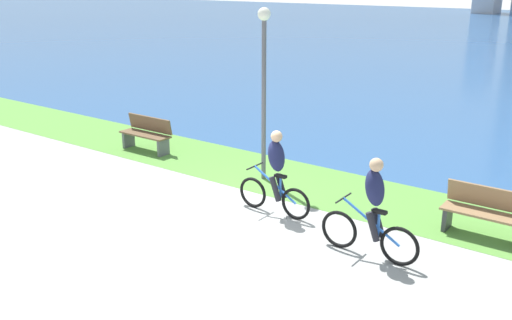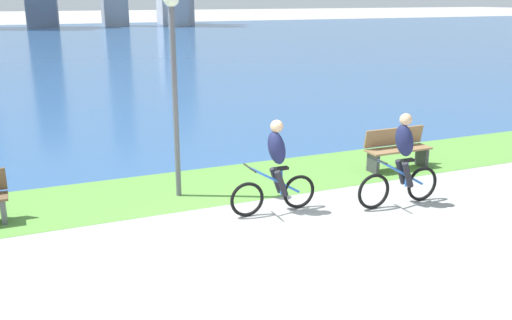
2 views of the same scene
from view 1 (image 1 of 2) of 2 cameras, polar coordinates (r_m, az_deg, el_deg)
ground_plane at (r=10.82m, az=-4.65°, el=-5.97°), size 300.00×300.00×0.00m
grass_strip_bayside at (r=12.90m, az=3.41°, el=-1.88°), size 120.00×2.33×0.01m
cyclist_lead at (r=10.76m, az=1.97°, el=-1.30°), size 1.62×0.52×1.66m
cyclist_trailing at (r=9.29m, az=11.59°, el=-4.84°), size 1.72×0.52×1.70m
bench_near_path at (r=15.11m, az=-10.90°, el=2.58°), size 1.50×0.47×0.90m
bench_far_along_path at (r=10.72m, az=22.14°, el=-4.95°), size 1.50×0.47×0.90m
lamppost_tall at (r=12.30m, az=0.80°, el=9.07°), size 0.28×0.28×3.77m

